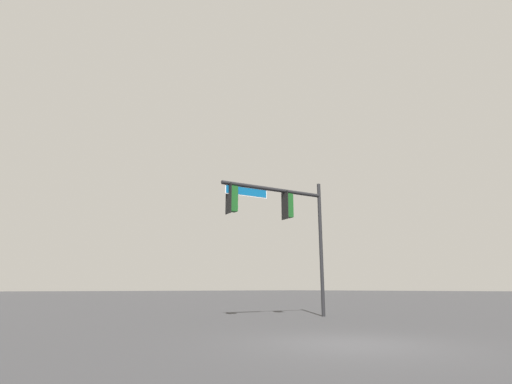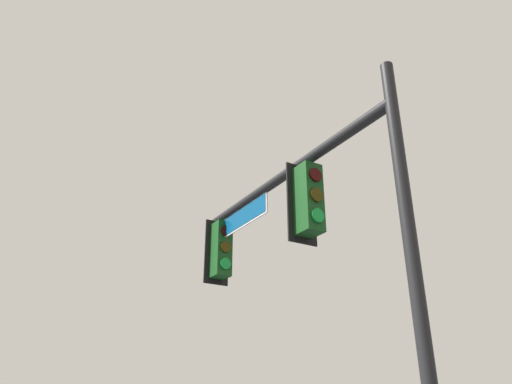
{
  "view_description": "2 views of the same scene",
  "coord_description": "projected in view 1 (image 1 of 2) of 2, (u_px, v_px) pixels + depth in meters",
  "views": [
    {
      "loc": [
        7.81,
        5.97,
        1.24
      ],
      "look_at": [
        -1.58,
        -5.34,
        4.8
      ],
      "focal_mm": 28.0,
      "sensor_mm": 36.0,
      "label": 1
    },
    {
      "loc": [
        -9.51,
        -1.79,
        1.91
      ],
      "look_at": [
        -3.18,
        -7.29,
        5.74
      ],
      "focal_mm": 35.0,
      "sensor_mm": 36.0,
      "label": 2
    }
  ],
  "objects": [
    {
      "name": "signal_pole_near",
      "position": [
        279.0,
        211.0,
        18.04
      ],
      "size": [
        5.23,
        1.18,
        6.22
      ],
      "color": "black",
      "rests_on": "ground_plane"
    },
    {
      "name": "ground_plane",
      "position": [
        353.0,
        345.0,
        9.03
      ],
      "size": [
        400.0,
        400.0,
        0.0
      ],
      "primitive_type": "plane",
      "color": "#38383A"
    }
  ]
}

